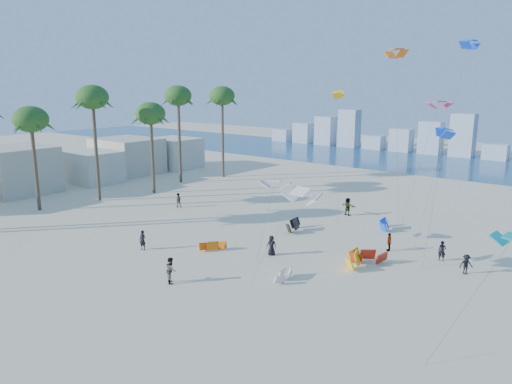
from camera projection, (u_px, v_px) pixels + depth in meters
The scene contains 10 objects.
ground at pixel (79, 287), 33.76m from camera, with size 220.00×220.00×0.00m, color beige.
ocean at pixel (436, 162), 88.32m from camera, with size 220.00×220.00×0.00m, color navy.
kitesurfer_near at pixel (143, 240), 41.32m from camera, with size 0.62×0.41×1.71m, color black.
kitesurfer_mid at pixel (171, 270), 34.42m from camera, with size 0.91×0.71×1.88m, color gray.
kitesurfers_far at pixel (331, 223), 46.35m from camera, with size 32.99×16.12×1.93m.
grounded_kites at pixel (330, 245), 41.33m from camera, with size 14.03×19.56×1.04m.
flying_kites at pixel (425, 115), 39.94m from camera, with size 28.29×29.76×18.08m.
palm_row at pixel (95, 106), 56.69m from camera, with size 7.46×44.80×13.86m.
beachfront_buildings at pixel (80, 164), 69.68m from camera, with size 11.50×43.00×6.00m.
distant_skyline at pixel (449, 140), 95.96m from camera, with size 85.00×3.00×8.40m.
Camera 1 is at (29.50, -16.63, 13.85)m, focal length 33.93 mm.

